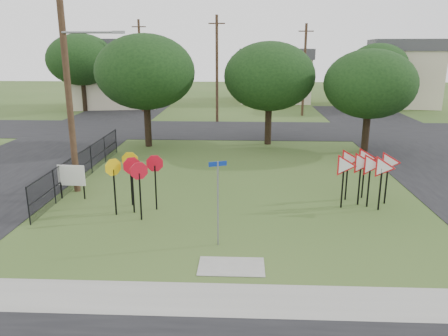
# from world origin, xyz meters

# --- Properties ---
(ground) EXTENTS (140.00, 140.00, 0.00)m
(ground) POSITION_xyz_m (0.00, 0.00, 0.00)
(ground) COLOR #324E1D
(sidewalk) EXTENTS (30.00, 1.60, 0.02)m
(sidewalk) POSITION_xyz_m (0.00, -4.20, 0.01)
(sidewalk) COLOR gray
(sidewalk) RESTS_ON ground
(planting_strip) EXTENTS (30.00, 0.80, 0.02)m
(planting_strip) POSITION_xyz_m (0.00, -5.40, 0.01)
(planting_strip) COLOR #324E1D
(planting_strip) RESTS_ON ground
(street_left) EXTENTS (8.00, 50.00, 0.02)m
(street_left) POSITION_xyz_m (-12.00, 10.00, 0.01)
(street_left) COLOR black
(street_left) RESTS_ON ground
(street_far) EXTENTS (60.00, 8.00, 0.02)m
(street_far) POSITION_xyz_m (0.00, 20.00, 0.01)
(street_far) COLOR black
(street_far) RESTS_ON ground
(curb_pad) EXTENTS (2.00, 1.20, 0.02)m
(curb_pad) POSITION_xyz_m (0.00, -2.40, 0.01)
(curb_pad) COLOR gray
(curb_pad) RESTS_ON ground
(street_name_sign) EXTENTS (0.57, 0.22, 2.90)m
(street_name_sign) POSITION_xyz_m (-0.49, -0.88, 1.67)
(street_name_sign) COLOR gray
(street_name_sign) RESTS_ON ground
(stop_sign_cluster) EXTENTS (2.10, 1.79, 2.30)m
(stop_sign_cluster) POSITION_xyz_m (-3.95, 1.98, 1.72)
(stop_sign_cluster) COLOR black
(stop_sign_cluster) RESTS_ON ground
(yield_sign_cluster) EXTENTS (2.96, 1.76, 2.31)m
(yield_sign_cluster) POSITION_xyz_m (5.37, 3.30, 1.70)
(yield_sign_cluster) COLOR black
(yield_sign_cluster) RESTS_ON ground
(info_board) EXTENTS (1.22, 0.13, 1.52)m
(info_board) POSITION_xyz_m (-7.09, 3.44, 1.01)
(info_board) COLOR black
(info_board) RESTS_ON ground
(utility_pole_main) EXTENTS (3.55, 0.33, 10.00)m
(utility_pole_main) POSITION_xyz_m (-7.24, 4.50, 5.21)
(utility_pole_main) COLOR #473121
(utility_pole_main) RESTS_ON ground
(far_pole_a) EXTENTS (1.40, 0.24, 9.00)m
(far_pole_a) POSITION_xyz_m (-2.00, 24.00, 4.60)
(far_pole_a) COLOR #473121
(far_pole_a) RESTS_ON ground
(far_pole_b) EXTENTS (1.40, 0.24, 8.50)m
(far_pole_b) POSITION_xyz_m (6.00, 28.00, 4.35)
(far_pole_b) COLOR #473121
(far_pole_b) RESTS_ON ground
(far_pole_c) EXTENTS (1.40, 0.24, 9.00)m
(far_pole_c) POSITION_xyz_m (-10.00, 30.00, 4.60)
(far_pole_c) COLOR #473121
(far_pole_c) RESTS_ON ground
(fence_run) EXTENTS (0.05, 11.55, 1.50)m
(fence_run) POSITION_xyz_m (-7.60, 6.25, 0.78)
(fence_run) COLOR black
(fence_run) RESTS_ON ground
(house_left) EXTENTS (10.58, 8.88, 7.20)m
(house_left) POSITION_xyz_m (-14.00, 34.00, 3.65)
(house_left) COLOR beige
(house_left) RESTS_ON ground
(house_mid) EXTENTS (8.40, 8.40, 6.20)m
(house_mid) POSITION_xyz_m (4.00, 40.00, 3.15)
(house_mid) COLOR beige
(house_mid) RESTS_ON ground
(house_right) EXTENTS (8.30, 8.30, 7.20)m
(house_right) POSITION_xyz_m (18.00, 36.00, 3.65)
(house_right) COLOR beige
(house_right) RESTS_ON ground
(tree_near_left) EXTENTS (6.40, 6.40, 7.27)m
(tree_near_left) POSITION_xyz_m (-6.00, 14.00, 4.86)
(tree_near_left) COLOR black
(tree_near_left) RESTS_ON ground
(tree_near_mid) EXTENTS (6.00, 6.00, 6.80)m
(tree_near_mid) POSITION_xyz_m (2.00, 15.00, 4.54)
(tree_near_mid) COLOR black
(tree_near_mid) RESTS_ON ground
(tree_near_right) EXTENTS (5.60, 5.60, 6.33)m
(tree_near_right) POSITION_xyz_m (8.00, 13.00, 4.22)
(tree_near_right) COLOR black
(tree_near_right) RESTS_ON ground
(tree_far_left) EXTENTS (6.80, 6.80, 7.73)m
(tree_far_left) POSITION_xyz_m (-16.00, 30.00, 5.17)
(tree_far_left) COLOR black
(tree_far_left) RESTS_ON ground
(tree_far_right) EXTENTS (6.00, 6.00, 6.80)m
(tree_far_right) POSITION_xyz_m (14.00, 32.00, 4.54)
(tree_far_right) COLOR black
(tree_far_right) RESTS_ON ground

